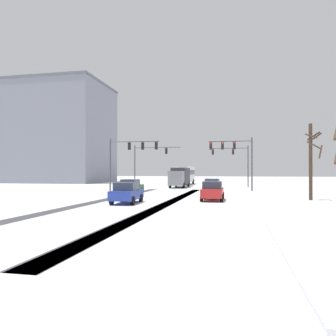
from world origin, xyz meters
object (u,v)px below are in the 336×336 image
traffic_signal_near_right (234,152)px  bare_tree_sidewalk_mid (311,159)px  traffic_signal_far_right (235,157)px  office_building_far_left_block (45,134)px  car_white_lead (212,186)px  box_truck_delivery (180,177)px  traffic_signal_near_left (130,152)px  bus_oncoming (185,174)px  car_red_third (213,191)px  traffic_signal_far_left (148,158)px  car_dark_green_second (131,187)px  car_blue_fourth (127,193)px

traffic_signal_near_right → bare_tree_sidewalk_mid: 12.13m
traffic_signal_near_right → bare_tree_sidewalk_mid: size_ratio=0.99×
traffic_signal_far_right → office_building_far_left_block: (-42.70, 15.10, 6.40)m
car_white_lead → box_truck_delivery: bearing=116.8°
traffic_signal_near_left → traffic_signal_near_right: (12.59, 1.89, -0.03)m
bus_oncoming → traffic_signal_near_right: bearing=-65.6°
car_red_third → bus_oncoming: size_ratio=0.37×
traffic_signal_near_left → traffic_signal_far_right: bearing=47.6°
traffic_signal_far_left → traffic_signal_near_right: size_ratio=1.10×
traffic_signal_near_right → car_dark_green_second: bearing=-147.6°
traffic_signal_near_left → traffic_signal_near_right: 12.73m
car_dark_green_second → bare_tree_sidewalk_mid: (17.29, -3.31, 2.72)m
car_dark_green_second → bus_oncoming: bus_oncoming is taller
bus_oncoming → car_white_lead: bearing=-73.3°
car_white_lead → traffic_signal_far_right: bearing=79.7°
office_building_far_left_block → bare_tree_sidewalk_mid: bearing=-37.2°
car_red_third → car_white_lead: bearing=94.0°
car_red_third → bare_tree_sidewalk_mid: bare_tree_sidewalk_mid is taller
bus_oncoming → box_truck_delivery: (0.86, -10.75, -0.36)m
traffic_signal_near_left → box_truck_delivery: (4.31, 11.25, -3.16)m
bus_oncoming → bare_tree_sidewalk_mid: bearing=-62.7°
car_blue_fourth → bare_tree_sidewalk_mid: (14.58, 5.81, 2.72)m
box_truck_delivery → bare_tree_sidewalk_mid: 24.56m
traffic_signal_far_left → box_truck_delivery: size_ratio=0.96×
car_white_lead → car_blue_fourth: size_ratio=0.99×
car_white_lead → bare_tree_sidewalk_mid: bare_tree_sidewalk_mid is taller
car_dark_green_second → bare_tree_sidewalk_mid: bearing=-10.8°
box_truck_delivery → traffic_signal_far_right: bearing=17.4°
bus_oncoming → traffic_signal_near_left: bearing=-98.9°
traffic_signal_far_right → car_dark_green_second: 22.07m
box_truck_delivery → office_building_far_left_block: (-34.37, 17.70, 9.39)m
traffic_signal_far_left → box_truck_delivery: bearing=14.8°
traffic_signal_near_right → car_red_third: traffic_signal_near_right is taller
car_blue_fourth → bare_tree_sidewalk_mid: 15.93m
traffic_signal_far_right → box_truck_delivery: bearing=-162.6°
car_dark_green_second → bare_tree_sidewalk_mid: size_ratio=0.63×
car_white_lead → traffic_signal_near_right: bearing=39.9°
traffic_signal_near_left → bus_oncoming: (3.46, 22.01, -2.80)m
car_red_third → traffic_signal_far_right: bearing=85.7°
traffic_signal_far_left → bus_oncoming: (3.91, 12.01, -2.50)m
traffic_signal_far_right → traffic_signal_near_left: size_ratio=1.00×
traffic_signal_near_right → car_red_third: size_ratio=1.58×
car_dark_green_second → office_building_far_left_block: bearing=133.2°
car_red_third → office_building_far_left_block: 57.59m
car_white_lead → bus_oncoming: size_ratio=0.37×
traffic_signal_near_right → car_blue_fourth: size_ratio=1.55×
traffic_signal_far_right → box_truck_delivery: traffic_signal_far_right is taller
traffic_signal_far_right → office_building_far_left_block: size_ratio=0.23×
car_blue_fourth → office_building_far_left_block: 56.14m
car_blue_fourth → traffic_signal_near_right: bearing=63.2°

